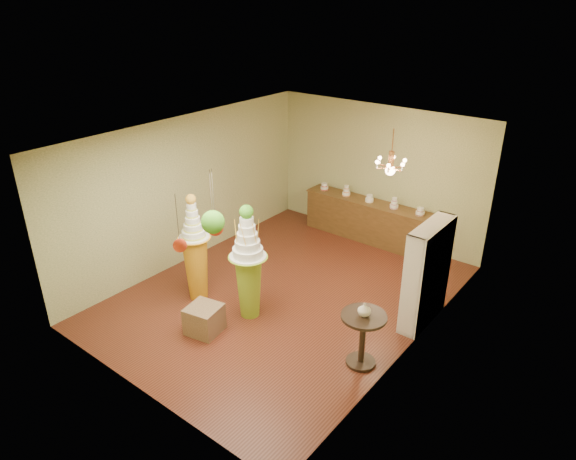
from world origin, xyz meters
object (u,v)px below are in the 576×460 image
Objects in this scene: pedestal_orange at (196,259)px; sideboard at (368,220)px; round_table at (363,333)px; pedestal_green at (249,272)px.

pedestal_orange is 4.22m from sideboard.
pedestal_orange is 2.34× the size of round_table.
round_table is at bearing 4.13° from pedestal_orange.
pedestal_orange reaches higher than sideboard.
sideboard reaches higher than round_table.
sideboard is 3.49× the size of round_table.
sideboard is at bearing 73.32° from pedestal_orange.
pedestal_green is 0.68× the size of sideboard.
pedestal_green is 3.88m from sideboard.
round_table is (2.10, -3.80, 0.08)m from sideboard.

